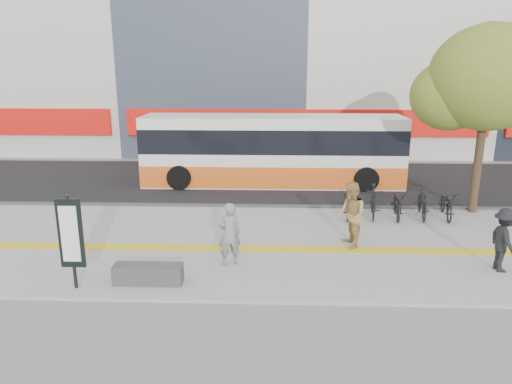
{
  "coord_description": "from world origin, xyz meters",
  "views": [
    {
      "loc": [
        0.29,
        -11.31,
        5.07
      ],
      "look_at": [
        -0.2,
        2.0,
        1.44
      ],
      "focal_mm": 33.44,
      "sensor_mm": 36.0,
      "label": 1
    }
  ],
  "objects_px": {
    "seated_woman": "(229,234)",
    "bench": "(148,274)",
    "bus": "(272,152)",
    "pedestrian_dark": "(504,240)",
    "pedestrian_tan": "(351,215)",
    "signboard": "(71,235)",
    "street_tree": "(486,80)"
  },
  "relations": [
    {
      "from": "street_tree",
      "to": "seated_woman",
      "type": "bearing_deg",
      "value": -148.55
    },
    {
      "from": "street_tree",
      "to": "seated_woman",
      "type": "relative_size",
      "value": 3.85
    },
    {
      "from": "bench",
      "to": "street_tree",
      "type": "distance_m",
      "value": 12.23
    },
    {
      "from": "pedestrian_dark",
      "to": "seated_woman",
      "type": "bearing_deg",
      "value": 85.75
    },
    {
      "from": "bus",
      "to": "pedestrian_tan",
      "type": "xyz_separation_m",
      "value": [
        2.19,
        -7.24,
        -0.41
      ]
    },
    {
      "from": "bench",
      "to": "signboard",
      "type": "xyz_separation_m",
      "value": [
        -1.6,
        -0.31,
        1.06
      ]
    },
    {
      "from": "pedestrian_tan",
      "to": "pedestrian_dark",
      "type": "height_order",
      "value": "pedestrian_tan"
    },
    {
      "from": "street_tree",
      "to": "pedestrian_tan",
      "type": "distance_m",
      "value": 6.89
    },
    {
      "from": "seated_woman",
      "to": "pedestrian_dark",
      "type": "relative_size",
      "value": 1.02
    },
    {
      "from": "bench",
      "to": "bus",
      "type": "relative_size",
      "value": 0.15
    },
    {
      "from": "signboard",
      "to": "pedestrian_tan",
      "type": "height_order",
      "value": "signboard"
    },
    {
      "from": "bench",
      "to": "seated_woman",
      "type": "relative_size",
      "value": 0.98
    },
    {
      "from": "pedestrian_dark",
      "to": "bus",
      "type": "bearing_deg",
      "value": 30.12
    },
    {
      "from": "pedestrian_tan",
      "to": "pedestrian_dark",
      "type": "distance_m",
      "value": 3.8
    },
    {
      "from": "street_tree",
      "to": "bus",
      "type": "bearing_deg",
      "value": 152.02
    },
    {
      "from": "pedestrian_tan",
      "to": "bus",
      "type": "bearing_deg",
      "value": -173.64
    },
    {
      "from": "bench",
      "to": "pedestrian_dark",
      "type": "height_order",
      "value": "pedestrian_dark"
    },
    {
      "from": "bus",
      "to": "seated_woman",
      "type": "height_order",
      "value": "bus"
    },
    {
      "from": "street_tree",
      "to": "bus",
      "type": "xyz_separation_m",
      "value": [
        -6.92,
        3.68,
        -3.1
      ]
    },
    {
      "from": "signboard",
      "to": "street_tree",
      "type": "bearing_deg",
      "value": 29.07
    },
    {
      "from": "bench",
      "to": "signboard",
      "type": "distance_m",
      "value": 1.94
    },
    {
      "from": "bench",
      "to": "signboard",
      "type": "height_order",
      "value": "signboard"
    },
    {
      "from": "pedestrian_tan",
      "to": "seated_woman",
      "type": "bearing_deg",
      "value": -78.34
    },
    {
      "from": "bus",
      "to": "signboard",
      "type": "bearing_deg",
      "value": -114.0
    },
    {
      "from": "seated_woman",
      "to": "pedestrian_tan",
      "type": "bearing_deg",
      "value": -177.4
    },
    {
      "from": "signboard",
      "to": "bus",
      "type": "relative_size",
      "value": 0.2
    },
    {
      "from": "seated_woman",
      "to": "pedestrian_dark",
      "type": "bearing_deg",
      "value": 159.38
    },
    {
      "from": "signboard",
      "to": "seated_woman",
      "type": "xyz_separation_m",
      "value": [
        3.4,
        1.45,
        -0.47
      ]
    },
    {
      "from": "bench",
      "to": "bus",
      "type": "bearing_deg",
      "value": 73.6
    },
    {
      "from": "seated_woman",
      "to": "bench",
      "type": "bearing_deg",
      "value": 12.84
    },
    {
      "from": "signboard",
      "to": "pedestrian_tan",
      "type": "distance_m",
      "value": 7.21
    },
    {
      "from": "pedestrian_tan",
      "to": "pedestrian_dark",
      "type": "bearing_deg",
      "value": 57.11
    }
  ]
}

